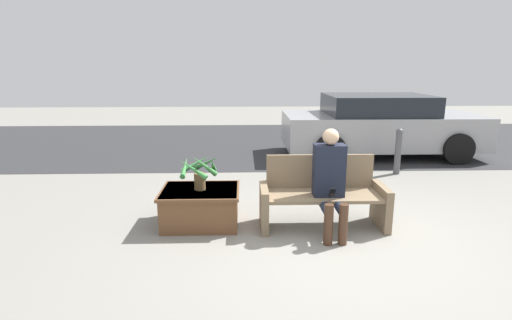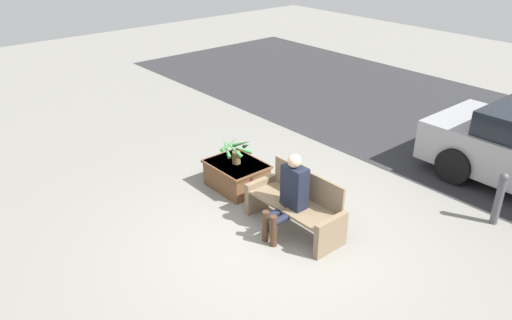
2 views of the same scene
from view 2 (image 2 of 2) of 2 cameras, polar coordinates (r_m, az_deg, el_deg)
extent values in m
plane|color=gray|center=(7.27, 1.80, -9.17)|extent=(30.00, 30.00, 0.00)
cube|color=#2D2D30|center=(11.76, 24.41, 2.78)|extent=(20.00, 6.00, 0.01)
cube|color=#7A664C|center=(7.86, 0.57, -3.92)|extent=(0.09, 0.59, 0.53)
cube|color=#7A664C|center=(6.99, 8.54, -8.47)|extent=(0.09, 0.59, 0.53)
cube|color=#7A664C|center=(7.33, 4.34, -5.12)|extent=(1.38, 0.54, 0.04)
cube|color=#7A664C|center=(7.38, 5.93, -2.80)|extent=(1.38, 0.04, 0.44)
cube|color=black|center=(7.10, 4.43, -3.06)|extent=(0.37, 0.22, 0.63)
sphere|color=tan|center=(6.90, 4.43, -0.12)|extent=(0.19, 0.19, 0.19)
cylinder|color=black|center=(7.20, 2.53, -5.99)|extent=(0.11, 0.47, 0.11)
cylinder|color=black|center=(7.10, 3.44, -6.53)|extent=(0.11, 0.47, 0.11)
cylinder|color=#472D1E|center=(7.14, 1.12, -7.56)|extent=(0.10, 0.10, 0.48)
cylinder|color=#472D1E|center=(7.04, 2.02, -8.12)|extent=(0.10, 0.10, 0.48)
cube|color=black|center=(7.07, 3.03, -5.11)|extent=(0.07, 0.09, 0.12)
cube|color=brown|center=(8.50, -2.22, -1.75)|extent=(0.93, 0.74, 0.46)
cube|color=brown|center=(8.40, -2.24, -0.48)|extent=(0.98, 0.79, 0.04)
cylinder|color=brown|center=(8.35, -2.26, 0.29)|extent=(0.14, 0.14, 0.21)
cone|color=#387F3D|center=(8.14, -1.53, 1.19)|extent=(0.07, 0.37, 0.25)
cone|color=#387F3D|center=(8.30, -1.11, 1.65)|extent=(0.37, 0.22, 0.24)
cone|color=#387F3D|center=(8.40, -1.62, 1.91)|extent=(0.39, 0.19, 0.23)
cone|color=#387F3D|center=(8.40, -3.00, 1.85)|extent=(0.08, 0.39, 0.22)
cone|color=#387F3D|center=(8.21, -3.42, 1.37)|extent=(0.38, 0.19, 0.25)
cone|color=#387F3D|center=(8.12, -2.66, 1.35)|extent=(0.33, 0.23, 0.31)
cylinder|color=black|center=(9.26, 21.66, -0.64)|extent=(0.64, 0.18, 0.64)
cylinder|color=black|center=(10.79, 26.40, 2.18)|extent=(0.64, 0.18, 0.64)
cylinder|color=#4C4C51|center=(8.28, 25.95, -4.29)|extent=(0.12, 0.12, 0.76)
sphere|color=#4C4C51|center=(8.09, 26.51, -1.76)|extent=(0.13, 0.13, 0.13)
camera|label=1|loc=(5.83, -38.64, -2.22)|focal=28.00mm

